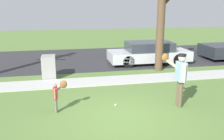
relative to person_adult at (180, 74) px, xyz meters
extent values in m
plane|color=#567538|center=(-2.11, 3.05, -1.10)|extent=(48.00, 48.00, 0.00)
cube|color=#B2B2AD|center=(-2.11, 3.15, -1.07)|extent=(36.00, 1.20, 0.06)
cube|color=#2D2D30|center=(-2.11, 8.15, -1.09)|extent=(36.00, 6.80, 0.02)
cylinder|color=brown|center=(0.03, -0.11, -0.66)|extent=(0.14, 0.14, 0.88)
cylinder|color=brown|center=(0.05, 0.07, -0.66)|extent=(0.14, 0.14, 0.88)
cube|color=#8CADC6|center=(0.04, -0.02, 0.09)|extent=(0.27, 0.44, 0.63)
sphere|color=beige|center=(0.04, -0.02, 0.54)|extent=(0.24, 0.24, 0.24)
cylinder|color=black|center=(0.04, -0.02, 0.63)|extent=(0.25, 0.25, 0.07)
cylinder|color=beige|center=(0.02, -0.28, 0.11)|extent=(0.10, 0.10, 0.59)
cylinder|color=beige|center=(-0.21, 0.26, 0.32)|extent=(0.55, 0.15, 0.42)
ellipsoid|color=brown|center=(-0.41, 0.28, 0.51)|extent=(0.23, 0.16, 0.26)
cylinder|color=#6B6656|center=(-3.96, 0.34, -0.87)|extent=(0.08, 0.08, 0.48)
cylinder|color=#6B6656|center=(-3.97, 0.25, -0.87)|extent=(0.08, 0.08, 0.48)
cube|color=#B73838|center=(-3.96, 0.30, -0.46)|extent=(0.15, 0.24, 0.34)
sphere|color=#A87A5B|center=(-3.96, 0.30, -0.22)|extent=(0.13, 0.13, 0.13)
cylinder|color=#A87A5B|center=(-3.81, 0.43, -0.34)|extent=(0.30, 0.08, 0.23)
ellipsoid|color=brown|center=(-3.70, 0.42, -0.23)|extent=(0.23, 0.16, 0.26)
cylinder|color=#A87A5B|center=(-3.98, 0.15, -0.45)|extent=(0.06, 0.06, 0.32)
sphere|color=white|center=(-2.03, 0.40, -1.07)|extent=(0.07, 0.07, 0.07)
cube|color=gray|center=(-4.34, 4.17, -0.58)|extent=(0.61, 0.78, 1.05)
cylinder|color=brown|center=(1.15, 4.55, 1.70)|extent=(0.39, 0.39, 5.61)
cube|color=silver|center=(1.16, 6.09, -0.63)|extent=(4.60, 1.80, 0.55)
cube|color=#2D333D|center=(1.16, 6.09, -0.11)|extent=(2.53, 1.66, 0.50)
cylinder|color=black|center=(-0.27, 5.30, -0.76)|extent=(0.64, 0.22, 0.64)
cylinder|color=black|center=(-0.27, 6.88, -0.76)|extent=(0.64, 0.22, 0.64)
cylinder|color=black|center=(2.58, 5.30, -0.76)|extent=(0.64, 0.22, 0.64)
cylinder|color=black|center=(2.58, 6.88, -0.76)|extent=(0.64, 0.22, 0.64)
cylinder|color=black|center=(5.85, 7.14, -0.76)|extent=(0.64, 0.22, 0.64)
camera|label=1|loc=(-3.66, -7.04, 2.18)|focal=39.33mm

